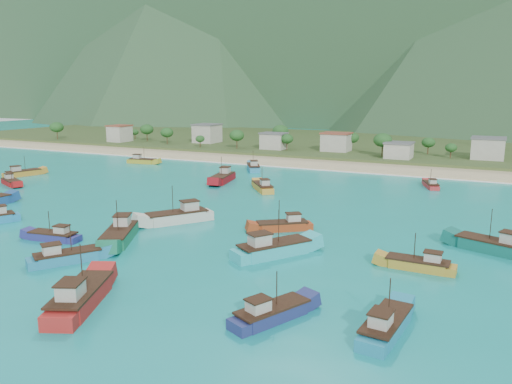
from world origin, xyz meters
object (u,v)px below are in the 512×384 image
at_px(boat_5, 142,161).
at_px(boat_19, 419,265).
at_px(boat_24, 263,188).
at_px(boat_16, 495,247).
at_px(boat_6, 386,327).
at_px(boat_23, 66,258).
at_px(boat_14, 273,250).
at_px(boat_1, 80,298).
at_px(boat_2, 54,237).
at_px(boat_4, 431,186).
at_px(boat_7, 120,235).
at_px(boat_22, 223,178).
at_px(boat_18, 271,314).
at_px(boat_15, 178,217).
at_px(boat_21, 23,173).
at_px(boat_12, 253,168).
at_px(boat_20, 11,183).
at_px(boat_8, 283,226).

height_order(boat_5, boat_19, boat_5).
bearing_deg(boat_24, boat_16, -67.45).
height_order(boat_6, boat_23, boat_6).
bearing_deg(boat_14, boat_1, -82.53).
bearing_deg(boat_2, boat_4, -42.22).
bearing_deg(boat_7, boat_19, 161.65).
distance_m(boat_2, boat_22, 56.41).
height_order(boat_18, boat_19, boat_18).
bearing_deg(boat_23, boat_7, 123.59).
bearing_deg(boat_19, boat_22, 51.96).
distance_m(boat_15, boat_21, 70.76).
distance_m(boat_4, boat_14, 65.03).
distance_m(boat_12, boat_22, 20.63).
bearing_deg(boat_4, boat_18, -113.83).
bearing_deg(boat_15, boat_1, 142.82).
bearing_deg(boat_12, boat_18, -94.04).
distance_m(boat_7, boat_20, 62.00).
xyz_separation_m(boat_5, boat_24, (54.37, -23.23, 0.04)).
xyz_separation_m(boat_5, boat_7, (51.66, -69.66, 0.26)).
bearing_deg(boat_24, boat_4, -8.05).
bearing_deg(boat_7, boat_22, -105.66).
height_order(boat_21, boat_23, boat_21).
xyz_separation_m(boat_1, boat_22, (-24.06, 72.78, -0.02)).
height_order(boat_2, boat_12, boat_12).
relative_size(boat_22, boat_24, 1.28).
distance_m(boat_4, boat_18, 82.39).
bearing_deg(boat_21, boat_1, -20.19).
bearing_deg(boat_24, boat_1, -120.93).
bearing_deg(boat_16, boat_23, 139.95).
relative_size(boat_8, boat_12, 0.88).
height_order(boat_2, boat_18, boat_18).
bearing_deg(boat_2, boat_12, -6.39).
xyz_separation_m(boat_2, boat_24, (12.31, 50.67, 0.16)).
distance_m(boat_1, boat_20, 82.99).
xyz_separation_m(boat_2, boat_22, (-1.89, 56.38, 0.36)).
relative_size(boat_21, boat_23, 1.07).
distance_m(boat_14, boat_24, 47.57).
height_order(boat_8, boat_22, boat_22).
bearing_deg(boat_4, boat_12, 154.19).
bearing_deg(boat_21, boat_19, 1.17).
bearing_deg(boat_1, boat_18, -6.65).
xyz_separation_m(boat_2, boat_18, (42.23, -10.24, 0.08)).
height_order(boat_2, boat_14, boat_14).
distance_m(boat_5, boat_21, 36.77).
relative_size(boat_2, boat_16, 0.74).
relative_size(boat_4, boat_22, 0.68).
height_order(boat_16, boat_18, boat_16).
height_order(boat_15, boat_23, boat_15).
height_order(boat_14, boat_22, boat_14).
distance_m(boat_14, boat_20, 83.82).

